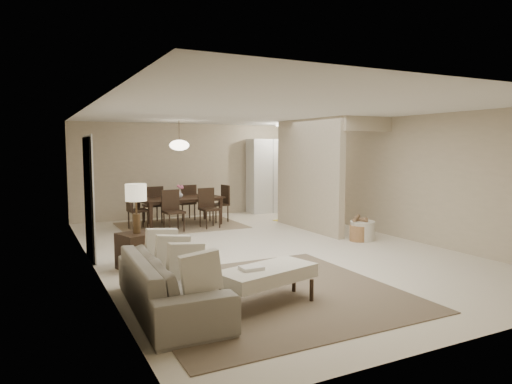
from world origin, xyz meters
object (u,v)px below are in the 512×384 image
pantry_cabinet (269,176)px  side_table (137,251)px  round_pouf (362,231)px  wicker_basket (359,233)px  ottoman_bench (267,275)px  sofa (171,283)px  dining_table (180,211)px

pantry_cabinet → side_table: bearing=-136.3°
pantry_cabinet → round_pouf: pantry_cabinet is taller
side_table → wicker_basket: size_ratio=1.51×
ottoman_bench → sofa: bearing=150.4°
side_table → dining_table: size_ratio=0.29×
side_table → wicker_basket: side_table is taller
sofa → dining_table: dining_table is taller
pantry_cabinet → wicker_basket: size_ratio=5.67×
sofa → wicker_basket: size_ratio=5.88×
round_pouf → dining_table: dining_table is taller
ottoman_bench → wicker_basket: 4.14m
round_pouf → dining_table: 4.33m
round_pouf → wicker_basket: round_pouf is taller
round_pouf → wicker_basket: bearing=-167.8°
pantry_cabinet → sofa: (-4.80, -6.52, -0.73)m
pantry_cabinet → dining_table: (-2.97, -1.07, -0.71)m
pantry_cabinet → ottoman_bench: bearing=-118.5°
ottoman_bench → dining_table: dining_table is taller
round_pouf → side_table: bearing=-178.3°
dining_table → sofa: bearing=-113.8°
side_table → round_pouf: (4.53, 0.14, -0.08)m
ottoman_bench → dining_table: bearing=68.5°
ottoman_bench → wicker_basket: size_ratio=3.58×
pantry_cabinet → sofa: size_ratio=0.96×
sofa → ottoman_bench: 1.14m
sofa → round_pouf: sofa is taller
sofa → wicker_basket: 4.94m
sofa → pantry_cabinet: bearing=-34.5°
side_table → round_pouf: size_ratio=1.12×
round_pouf → wicker_basket: size_ratio=1.35×
ottoman_bench → pantry_cabinet: bearing=47.2°
wicker_basket → dining_table: size_ratio=0.19×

